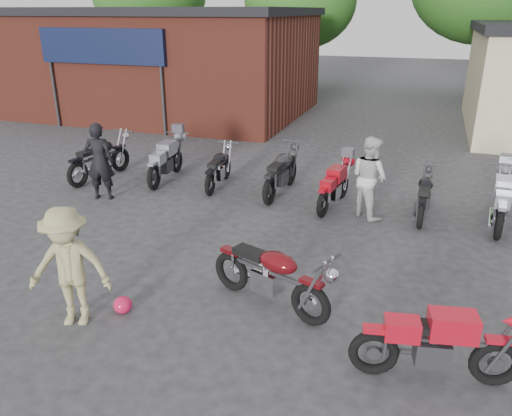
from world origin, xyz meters
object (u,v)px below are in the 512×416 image
(person_light, at_px, (369,177))
(row_bike_4, at_px, (335,184))
(vintage_motorcycle, at_px, (271,272))
(sportbike, at_px, (440,341))
(row_bike_3, at_px, (281,169))
(row_bike_6, at_px, (502,198))
(row_bike_5, at_px, (425,193))
(row_bike_1, at_px, (166,158))
(helmet, at_px, (123,305))
(row_bike_0, at_px, (100,156))
(person_dark, at_px, (100,161))
(person_tan, at_px, (69,267))
(row_bike_2, at_px, (219,166))

(person_light, xyz_separation_m, row_bike_4, (-0.78, 0.33, -0.35))
(vintage_motorcycle, distance_m, sportbike, 2.51)
(row_bike_3, xyz_separation_m, row_bike_6, (4.81, -0.36, -0.02))
(row_bike_3, distance_m, row_bike_5, 3.33)
(row_bike_1, xyz_separation_m, row_bike_5, (6.43, -0.38, -0.06))
(person_light, height_order, row_bike_4, person_light)
(helmet, bearing_deg, row_bike_1, 112.63)
(row_bike_1, bearing_deg, helmet, -163.17)
(sportbike, relative_size, row_bike_0, 0.91)
(row_bike_6, bearing_deg, sportbike, 173.46)
(row_bike_6, bearing_deg, person_dark, 104.59)
(row_bike_3, xyz_separation_m, row_bike_4, (1.37, -0.42, -0.08))
(sportbike, distance_m, person_tan, 4.89)
(sportbike, distance_m, person_dark, 8.54)
(row_bike_3, bearing_deg, person_light, -106.20)
(sportbike, bearing_deg, vintage_motorcycle, 148.70)
(person_dark, distance_m, row_bike_3, 4.26)
(person_tan, height_order, row_bike_0, person_tan)
(vintage_motorcycle, relative_size, sportbike, 1.07)
(sportbike, bearing_deg, row_bike_6, 66.52)
(person_tan, bearing_deg, row_bike_6, 25.42)
(row_bike_5, xyz_separation_m, row_bike_6, (1.50, 0.01, 0.06))
(row_bike_1, bearing_deg, person_tan, -168.68)
(row_bike_3, bearing_deg, row_bike_0, 98.13)
(person_dark, relative_size, row_bike_2, 0.99)
(vintage_motorcycle, height_order, row_bike_3, row_bike_3)
(row_bike_5, bearing_deg, row_bike_1, 88.74)
(person_tan, bearing_deg, row_bike_5, 33.50)
(row_bike_2, relative_size, row_bike_3, 0.87)
(vintage_motorcycle, distance_m, row_bike_3, 5.02)
(helmet, distance_m, row_bike_0, 6.69)
(sportbike, xyz_separation_m, row_bike_1, (-6.76, 5.72, 0.04))
(row_bike_3, distance_m, row_bike_6, 4.82)
(row_bike_0, bearing_deg, row_bike_2, -73.62)
(vintage_motorcycle, bearing_deg, row_bike_3, 124.97)
(row_bike_0, distance_m, row_bike_3, 4.84)
(vintage_motorcycle, height_order, person_dark, person_dark)
(sportbike, bearing_deg, person_dark, 140.81)
(row_bike_3, xyz_separation_m, row_bike_5, (3.30, -0.37, -0.08))
(person_dark, bearing_deg, person_light, 173.14)
(sportbike, relative_size, row_bike_3, 0.92)
(row_bike_5, height_order, row_bike_6, row_bike_6)
(person_dark, xyz_separation_m, row_bike_4, (5.27, 1.28, -0.37))
(row_bike_6, bearing_deg, row_bike_1, 93.22)
(helmet, bearing_deg, row_bike_6, 43.96)
(helmet, height_order, person_tan, person_tan)
(person_dark, height_order, row_bike_4, person_dark)
(row_bike_1, bearing_deg, vintage_motorcycle, -143.60)
(sportbike, relative_size, person_tan, 1.10)
(person_tan, relative_size, row_bike_1, 0.86)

